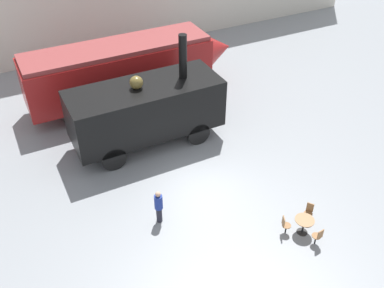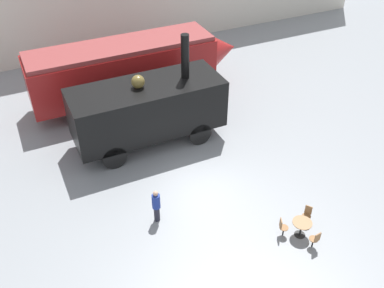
% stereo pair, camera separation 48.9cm
% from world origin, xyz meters
% --- Properties ---
extents(ground_plane, '(80.00, 80.00, 0.00)m').
position_xyz_m(ground_plane, '(0.00, 0.00, 0.00)').
color(ground_plane, gray).
extents(streamlined_locomotive, '(12.52, 2.85, 3.55)m').
position_xyz_m(streamlined_locomotive, '(0.18, 8.57, 2.12)').
color(streamlined_locomotive, maroon).
rests_on(streamlined_locomotive, ground_plane).
extents(steam_locomotive, '(7.45, 2.85, 5.43)m').
position_xyz_m(steam_locomotive, '(-0.76, 4.12, 2.02)').
color(steam_locomotive, black).
rests_on(steam_locomotive, ground_plane).
extents(cafe_table_near, '(0.77, 0.77, 0.72)m').
position_xyz_m(cafe_table_near, '(2.42, -4.39, 0.55)').
color(cafe_table_near, black).
rests_on(cafe_table_near, ground_plane).
extents(cafe_chair_0, '(0.36, 0.37, 0.87)m').
position_xyz_m(cafe_chair_0, '(2.50, -5.15, 0.51)').
color(cafe_chair_0, black).
rests_on(cafe_chair_0, ground_plane).
extents(cafe_chair_1, '(0.40, 0.40, 0.87)m').
position_xyz_m(cafe_chair_1, '(3.03, -3.95, 0.51)').
color(cafe_chair_1, black).
rests_on(cafe_chair_1, ground_plane).
extents(cafe_chair_2, '(0.40, 0.38, 0.87)m').
position_xyz_m(cafe_chair_2, '(1.73, -4.08, 0.51)').
color(cafe_chair_2, black).
rests_on(cafe_chair_2, ground_plane).
extents(visitor_person, '(0.34, 0.34, 1.60)m').
position_xyz_m(visitor_person, '(-2.45, -1.21, 0.86)').
color(visitor_person, '#262633').
rests_on(visitor_person, ground_plane).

